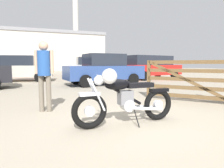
{
  "coord_description": "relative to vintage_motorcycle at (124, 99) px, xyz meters",
  "views": [
    {
      "loc": [
        -1.71,
        -3.51,
        1.13
      ],
      "look_at": [
        -0.18,
        0.58,
        0.69
      ],
      "focal_mm": 31.65,
      "sensor_mm": 36.0,
      "label": 1
    }
  ],
  "objects": [
    {
      "name": "industrial_building",
      "position": [
        1.35,
        35.21,
        2.92
      ],
      "size": [
        17.22,
        10.35,
        13.76
      ],
      "rotation": [
        0.0,
        0.0,
        0.01
      ],
      "color": "beige",
      "rests_on": "ground_plane"
    },
    {
      "name": "ground_plane",
      "position": [
        0.23,
        0.22,
        -0.49
      ],
      "size": [
        80.0,
        80.0,
        0.0
      ],
      "primitive_type": "plane",
      "color": "tan"
    },
    {
      "name": "timber_gate",
      "position": [
        2.92,
        1.31,
        0.21
      ],
      "size": [
        1.72,
        2.04,
        1.6
      ],
      "rotation": [
        0.0,
        0.0,
        2.26
      ],
      "color": "brown",
      "rests_on": "ground_plane"
    },
    {
      "name": "vintage_motorcycle",
      "position": [
        0.0,
        0.0,
        0.0
      ],
      "size": [
        2.08,
        0.73,
        1.07
      ],
      "rotation": [
        0.0,
        0.0,
        3.19
      ],
      "color": "black",
      "rests_on": "ground_plane"
    },
    {
      "name": "white_estate_far",
      "position": [
        6.44,
        9.6,
        0.45
      ],
      "size": [
        4.95,
        2.64,
        1.74
      ],
      "rotation": [
        0.0,
        0.0,
        0.2
      ],
      "color": "black",
      "rests_on": "ground_plane"
    },
    {
      "name": "dark_sedan_left",
      "position": [
        -2.82,
        16.44,
        0.43
      ],
      "size": [
        4.07,
        2.18,
        1.78
      ],
      "rotation": [
        0.0,
        0.0,
        -0.12
      ],
      "color": "black",
      "rests_on": "ground_plane"
    },
    {
      "name": "pale_sedan_back",
      "position": [
        3.34,
        14.08,
        0.45
      ],
      "size": [
        4.82,
        2.25,
        1.74
      ],
      "rotation": [
        0.0,
        0.0,
        3.06
      ],
      "color": "black",
      "rests_on": "ground_plane"
    },
    {
      "name": "blue_hatchback_right",
      "position": [
        1.9,
        7.0,
        0.34
      ],
      "size": [
        4.35,
        2.24,
        1.67
      ],
      "rotation": [
        0.0,
        0.0,
        3.24
      ],
      "color": "black",
      "rests_on": "ground_plane"
    },
    {
      "name": "red_hatchback_near",
      "position": [
        -2.65,
        11.06,
        0.34
      ],
      "size": [
        4.39,
        2.34,
        1.67
      ],
      "rotation": [
        0.0,
        0.0,
        -0.13
      ],
      "color": "black",
      "rests_on": "ground_plane"
    },
    {
      "name": "bystander",
      "position": [
        -1.34,
        1.61,
        0.53
      ],
      "size": [
        0.43,
        0.3,
        1.66
      ],
      "rotation": [
        0.0,
        0.0,
        4.28
      ],
      "color": "#706656",
      "rests_on": "ground_plane"
    }
  ]
}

